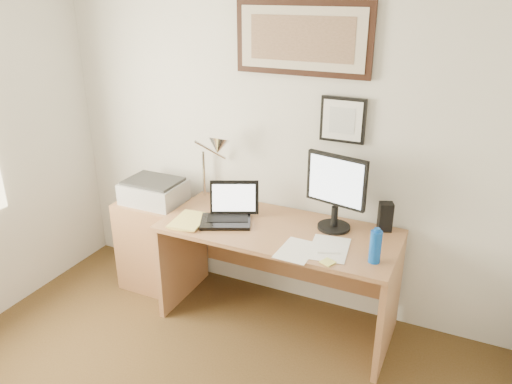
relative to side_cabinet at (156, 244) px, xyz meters
The scene contains 17 objects.
wall_back 1.32m from the side_cabinet, 19.18° to the left, with size 3.50×0.02×2.50m, color silver.
side_cabinet is the anchor object (origin of this frame).
water_bottle 1.83m from the side_cabinet, ahead, with size 0.07×0.07×0.20m, color #0D4AB1.
bottle_cap 1.86m from the side_cabinet, ahead, with size 0.04×0.04×0.02m, color #0D4AB1.
speaker 1.80m from the side_cabinet, ahead, with size 0.09×0.08×0.20m, color black.
paper_sheet_a 1.37m from the side_cabinet, 12.21° to the right, with size 0.21×0.30×0.00m, color white.
paper_sheet_b 1.52m from the side_cabinet, ahead, with size 0.23×0.33×0.00m, color white.
sticky_pad 1.59m from the side_cabinet, 12.84° to the right, with size 0.07×0.07×0.01m, color #F0EF71.
marker_pen 1.55m from the side_cabinet, ahead, with size 0.02×0.02×0.14m, color white.
book 0.59m from the side_cabinet, 32.08° to the right, with size 0.21×0.29×0.02m, color #F2E071.
desk 1.08m from the side_cabinet, ahead, with size 1.60×0.70×0.75m.
laptop 0.84m from the side_cabinet, ahead, with size 0.41×0.42×0.26m.
lcd_monitor 1.56m from the side_cabinet, ahead, with size 0.42×0.22×0.52m.
printer 0.45m from the side_cabinet, 20.89° to the left, with size 0.44×0.34×0.18m.
desk_lamp 0.98m from the side_cabinet, 14.38° to the left, with size 0.29×0.27×0.53m.
picture_large 1.93m from the side_cabinet, 15.25° to the left, with size 0.92×0.04×0.47m.
picture_small 1.77m from the side_cabinet, 12.05° to the left, with size 0.30×0.03×0.30m.
Camera 1 is at (1.28, -1.15, 2.27)m, focal length 35.00 mm.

